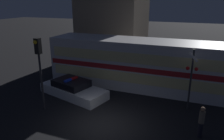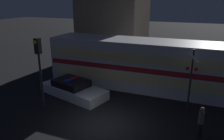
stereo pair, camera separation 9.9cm
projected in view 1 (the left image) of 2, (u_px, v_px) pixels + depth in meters
ground_plane at (103, 125)px, 11.76m from camera, size 120.00×120.00×0.00m
train at (148, 65)px, 16.34m from camera, size 15.16×3.08×3.64m
police_car at (73, 89)px, 15.37m from camera, size 5.27×3.19×1.23m
pedestrian at (201, 122)px, 10.54m from camera, size 0.27×0.27×1.63m
crossing_signal_near at (191, 76)px, 12.89m from camera, size 0.69×0.28×3.77m
traffic_light_corner at (39, 61)px, 12.51m from camera, size 0.30×0.46×4.43m
building_left at (114, 20)px, 25.29m from camera, size 6.74×6.96×8.40m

